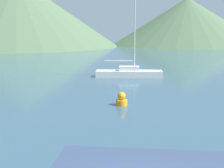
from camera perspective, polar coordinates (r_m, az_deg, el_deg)
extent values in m
cube|color=white|center=(28.70, 3.14, 1.89)|extent=(6.19, 2.23, 0.58)
cube|color=white|center=(28.63, 3.15, 2.87)|extent=(1.93, 1.28, 0.41)
cylinder|color=#BCBCC1|center=(28.45, 4.19, 13.05)|extent=(0.12, 0.12, 10.56)
cylinder|color=#BCBCC1|center=(28.57, 1.34, 4.27)|extent=(2.72, 0.41, 0.10)
cylinder|color=orange|center=(18.09, 1.76, -3.39)|extent=(0.67, 0.67, 0.30)
sphere|color=orange|center=(18.00, 1.76, -2.20)|extent=(0.47, 0.47, 0.47)
cone|color=#4C6647|center=(83.23, -16.76, 12.45)|extent=(49.71, 49.71, 16.87)
cone|color=#4C6647|center=(87.48, 13.53, 11.04)|extent=(40.15, 40.15, 12.55)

